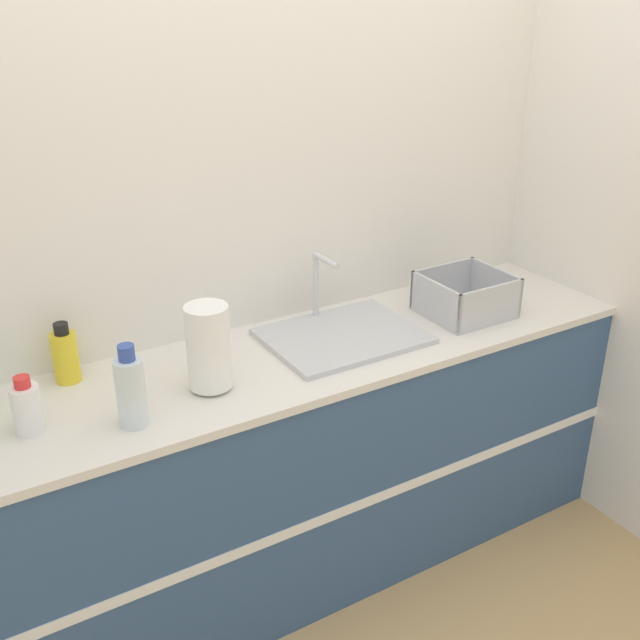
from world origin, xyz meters
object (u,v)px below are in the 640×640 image
at_px(bottle_clear, 131,390).
at_px(bottle_yellow, 65,356).
at_px(sink, 342,333).
at_px(bottle_white_spray, 27,408).
at_px(paper_towel_roll, 209,348).
at_px(dish_rack, 465,300).

xyz_separation_m(bottle_clear, bottle_yellow, (-0.10, 0.36, -0.02)).
xyz_separation_m(sink, bottle_white_spray, (-1.09, -0.06, 0.06)).
bearing_deg(bottle_clear, paper_towel_roll, 15.88).
relative_size(bottle_clear, bottle_white_spray, 1.44).
distance_m(paper_towel_roll, dish_rack, 1.07).
height_order(bottle_yellow, bottle_white_spray, bottle_yellow).
relative_size(sink, paper_towel_roll, 1.93).
bearing_deg(paper_towel_roll, bottle_yellow, 142.80).
distance_m(sink, bottle_white_spray, 1.10).
height_order(paper_towel_roll, dish_rack, paper_towel_roll).
bearing_deg(dish_rack, bottle_yellow, 170.00).
relative_size(dish_rack, bottle_yellow, 1.53).
distance_m(paper_towel_roll, bottle_white_spray, 0.55).
xyz_separation_m(dish_rack, bottle_clear, (-1.35, -0.11, 0.05)).
bearing_deg(bottle_white_spray, sink, 2.95).
height_order(paper_towel_roll, bottle_clear, paper_towel_roll).
distance_m(sink, bottle_clear, 0.85).
bearing_deg(bottle_white_spray, bottle_yellow, 55.66).
distance_m(bottle_yellow, bottle_white_spray, 0.30).
relative_size(paper_towel_roll, bottle_clear, 1.10).
bearing_deg(sink, bottle_yellow, 168.30).
bearing_deg(dish_rack, bottle_clear, -175.42).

